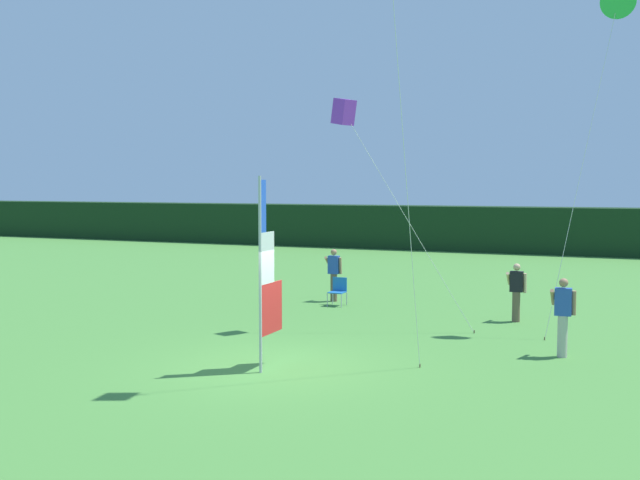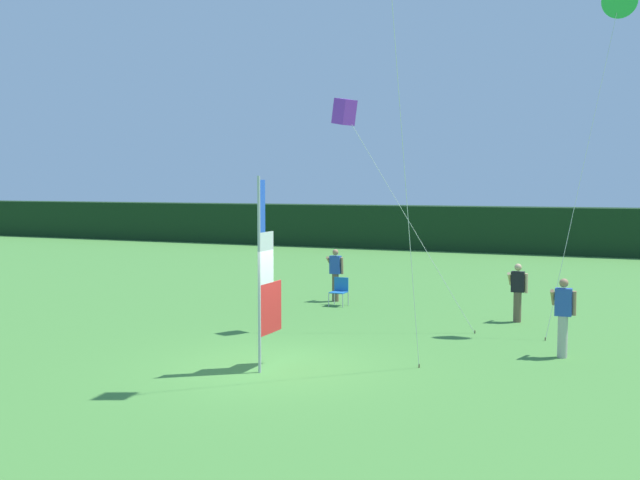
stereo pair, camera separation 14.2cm
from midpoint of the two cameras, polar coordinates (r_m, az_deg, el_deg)
name	(u,v)px [view 1 (the left image)]	position (r m, az deg, el deg)	size (l,w,h in m)	color
ground_plane	(272,366)	(16.13, -3.98, -9.61)	(120.00, 120.00, 0.00)	#478438
distant_treeline	(499,229)	(44.01, 13.48, 0.81)	(80.00, 2.40, 2.59)	black
banner_flag	(267,278)	(15.52, -4.36, -2.88)	(0.06, 1.03, 4.04)	#B7B7BC
person_near_banner	(334,273)	(24.63, 0.90, -2.58)	(0.55, 0.48, 1.74)	brown
person_mid_field	(516,291)	(21.69, 14.62, -3.78)	(0.55, 0.48, 1.65)	brown
person_far_left	(563,315)	(17.57, 17.87, -5.48)	(0.55, 0.48, 1.78)	#B7B2A3
folding_chair	(338,289)	(23.87, 1.23, -3.81)	(0.51, 0.51, 0.89)	#BCBCC1
kite_green_delta_0	(618,2)	(21.66, 21.64, 16.57)	(1.90, 2.44, 9.09)	brown
kite_purple_box_2	(344,113)	(19.90, 1.67, 9.71)	(3.74, 1.03, 6.15)	brown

